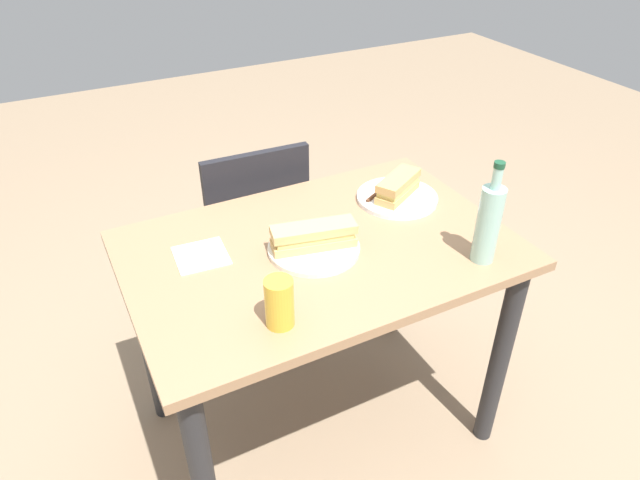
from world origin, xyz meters
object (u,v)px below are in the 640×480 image
dining_table (320,283)px  beer_glass (279,303)px  baguette_sandwich_near (314,236)px  baguette_sandwich_far (398,186)px  chair_far (252,230)px  plate_near (314,248)px  plate_far (397,198)px  knife_near (305,234)px  water_bottle (488,223)px  knife_far (379,191)px

dining_table → beer_glass: beer_glass is taller
baguette_sandwich_near → baguette_sandwich_far: bearing=19.8°
chair_far → plate_near: chair_far is taller
plate_near → baguette_sandwich_near: bearing=180.0°
plate_far → knife_near: bearing=-169.0°
baguette_sandwich_near → water_bottle: (0.39, -0.25, 0.07)m
knife_near → beer_glass: beer_glass is taller
plate_far → baguette_sandwich_far: bearing=-90.0°
plate_far → beer_glass: 0.68m
chair_far → beer_glass: 0.90m
plate_near → knife_far: (0.33, 0.18, 0.01)m
plate_far → baguette_sandwich_near: bearing=-160.2°
dining_table → water_bottle: bearing=-35.3°
dining_table → chair_far: 0.58m
knife_near → beer_glass: 0.36m
baguette_sandwich_near → baguette_sandwich_far: same height
water_bottle → baguette_sandwich_near: bearing=147.8°
dining_table → baguette_sandwich_far: baguette_sandwich_far is taller
chair_far → baguette_sandwich_near: chair_far is taller
chair_far → baguette_sandwich_near: size_ratio=3.53×
chair_far → baguette_sandwich_far: chair_far is taller
plate_near → knife_near: bearing=88.7°
baguette_sandwich_far → beer_glass: (-0.57, -0.36, 0.01)m
knife_near → plate_far: size_ratio=0.66×
baguette_sandwich_near → water_bottle: water_bottle is taller
dining_table → beer_glass: (-0.23, -0.25, 0.20)m
plate_near → dining_table: bearing=26.2°
chair_far → knife_far: size_ratio=5.28×
dining_table → baguette_sandwich_far: size_ratio=5.63×
chair_far → plate_far: bearing=-52.1°
plate_near → beer_glass: 0.32m
plate_near → knife_far: size_ratio=1.58×
chair_far → knife_far: 0.58m
plate_near → plate_far: (0.37, 0.13, 0.00)m
dining_table → baguette_sandwich_near: baguette_sandwich_near is taller
plate_far → baguette_sandwich_far: baguette_sandwich_far is taller
baguette_sandwich_far → knife_far: 0.07m
baguette_sandwich_far → baguette_sandwich_near: bearing=-160.2°
plate_near → water_bottle: bearing=-32.2°
chair_far → beer_glass: size_ratio=6.80×
chair_far → dining_table: bearing=-89.7°
dining_table → baguette_sandwich_near: (-0.03, -0.01, 0.18)m
plate_near → beer_glass: size_ratio=2.04×
water_bottle → beer_glass: bearing=178.6°
baguette_sandwich_far → knife_far: baguette_sandwich_far is taller
knife_near → water_bottle: size_ratio=0.58×
dining_table → water_bottle: (0.37, -0.26, 0.25)m
knife_near → water_bottle: (0.39, -0.31, 0.10)m
knife_near → water_bottle: water_bottle is taller
plate_far → knife_far: (-0.04, 0.05, 0.01)m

